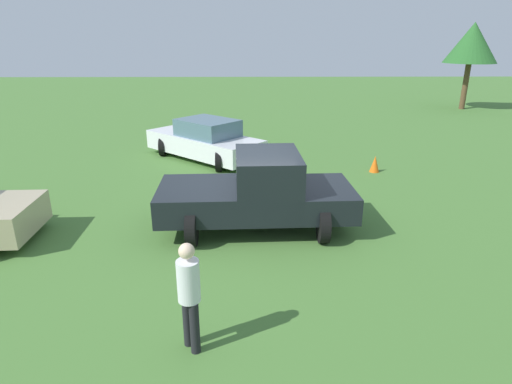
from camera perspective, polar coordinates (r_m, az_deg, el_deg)
ground_plane at (r=10.24m, az=-1.28°, el=-4.80°), size 80.00×80.00×0.00m
pickup_truck at (r=9.91m, az=0.66°, el=0.23°), size 2.56×4.57×1.82m
sedan_near at (r=15.90m, az=-6.82°, el=6.82°), size 4.41×4.62×1.49m
person_bystander at (r=6.18m, az=-8.90°, el=-12.95°), size 0.45×0.45×1.70m
tree_back_right at (r=29.89m, az=26.84°, el=17.27°), size 3.07×3.07×5.09m
traffic_cone at (r=14.88m, az=15.54°, el=3.62°), size 0.32×0.32×0.55m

